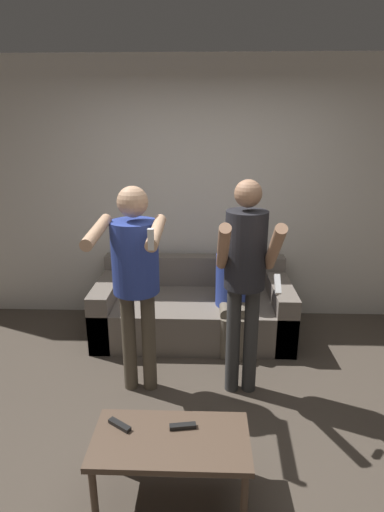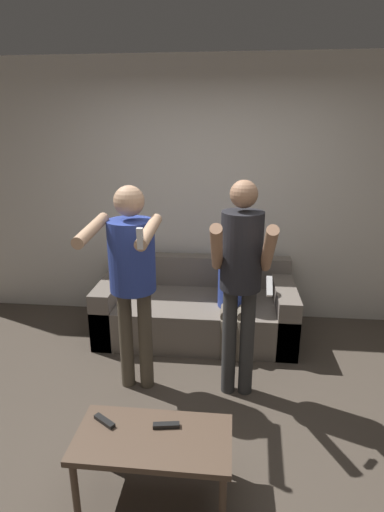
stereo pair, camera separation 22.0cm
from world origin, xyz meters
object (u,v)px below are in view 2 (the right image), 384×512
Objects in this scene: person_standing_right at (241,270)px; remote_near at (104,421)px; person_seated at (236,285)px; coffee_table at (153,443)px; person_standing_left at (132,266)px; remote_far at (166,425)px; couch at (197,310)px.

person_standing_right is 11.63× the size of remote_near.
person_seated reaches higher than remote_near.
person_standing_right is 1.95× the size of coffee_table.
person_standing_left reaches higher than remote_far.
person_standing_left is 1.17m from remote_far.
coffee_table is (-0.07, -1.94, 0.11)m from couch.
coffee_table is at bearing -14.47° from remote_near.
person_standing_left is at bearing -179.82° from person_standing_right.
couch reaches higher than coffee_table.
couch is 1.87m from remote_far.
person_standing_left is at bearing -112.86° from couch.
coffee_table is at bearing -115.54° from person_standing_right.
coffee_table is (-0.45, -1.73, -0.26)m from person_seated.
couch is 2.21× the size of coffee_table.
person_standing_left is 1.16m from person_seated.
remote_near is (-0.75, -1.65, -0.20)m from person_seated.
remote_far is at bearing -103.23° from person_seated.
person_seated is at bearing 75.44° from coffee_table.
person_seated is at bearing 43.50° from person_standing_left.
coffee_table is 5.97× the size of remote_near.
couch is at bearing 78.90° from remote_near.
remote_far is at bearing -90.23° from couch.
person_seated is 1.82m from remote_near.
person_seated is at bearing -29.18° from couch.
person_seated is 7.41× the size of remote_far.
remote_near is at bearing 165.53° from coffee_table.
person_standing_left is 1.89× the size of coffee_table.
person_standing_right is 10.96× the size of remote_far.
person_standing_left is at bearing 92.35° from remote_near.
person_standing_right is at bearing -88.21° from person_seated.
remote_near is at bearing -130.17° from person_standing_right.
couch is 1.91m from remote_near.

